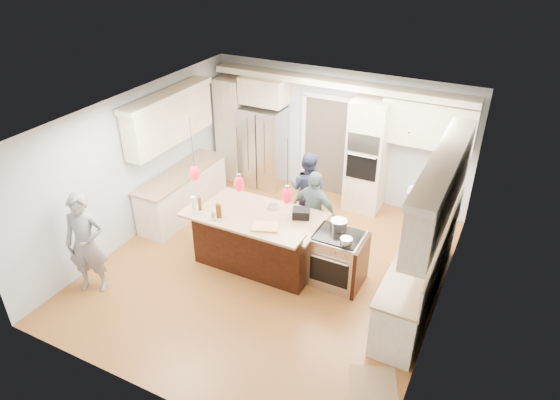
# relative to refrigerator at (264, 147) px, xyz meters

# --- Properties ---
(ground_plane) EXTENTS (6.00, 6.00, 0.00)m
(ground_plane) POSITION_rel_refrigerator_xyz_m (1.55, -2.64, -0.90)
(ground_plane) COLOR #A4622D
(ground_plane) RESTS_ON ground
(room_shell) EXTENTS (5.54, 6.04, 2.72)m
(room_shell) POSITION_rel_refrigerator_xyz_m (1.55, -2.64, 0.92)
(room_shell) COLOR #B2BCC6
(room_shell) RESTS_ON ground
(refrigerator) EXTENTS (0.90, 0.70, 1.80)m
(refrigerator) POSITION_rel_refrigerator_xyz_m (0.00, 0.00, 0.00)
(refrigerator) COLOR #B7B7BC
(refrigerator) RESTS_ON ground
(oven_column) EXTENTS (0.72, 0.69, 2.30)m
(oven_column) POSITION_rel_refrigerator_xyz_m (2.30, 0.03, 0.25)
(oven_column) COLOR beige
(oven_column) RESTS_ON ground
(back_upper_cabinets) EXTENTS (5.30, 0.61, 2.54)m
(back_upper_cabinets) POSITION_rel_refrigerator_xyz_m (0.80, 0.12, 0.77)
(back_upper_cabinets) COLOR beige
(back_upper_cabinets) RESTS_ON ground
(right_counter_run) EXTENTS (0.64, 3.10, 2.51)m
(right_counter_run) POSITION_rel_refrigerator_xyz_m (3.99, -2.34, 0.16)
(right_counter_run) COLOR beige
(right_counter_run) RESTS_ON ground
(left_cabinets) EXTENTS (0.64, 2.30, 2.51)m
(left_cabinets) POSITION_rel_refrigerator_xyz_m (-0.89, -1.84, 0.16)
(left_cabinets) COLOR beige
(left_cabinets) RESTS_ON ground
(kitchen_island) EXTENTS (2.10, 1.46, 1.12)m
(kitchen_island) POSITION_rel_refrigerator_xyz_m (1.30, -2.57, -0.41)
(kitchen_island) COLOR black
(kitchen_island) RESTS_ON ground
(island_range) EXTENTS (0.82, 0.71, 0.92)m
(island_range) POSITION_rel_refrigerator_xyz_m (2.71, -2.49, -0.44)
(island_range) COLOR #B7B7BC
(island_range) RESTS_ON ground
(pendant_lights) EXTENTS (1.75, 0.15, 1.03)m
(pendant_lights) POSITION_rel_refrigerator_xyz_m (1.30, -3.15, 0.90)
(pendant_lights) COLOR black
(pendant_lights) RESTS_ON ground
(person_bar_end) EXTENTS (0.74, 0.63, 1.72)m
(person_bar_end) POSITION_rel_refrigerator_xyz_m (-0.75, -4.41, -0.04)
(person_bar_end) COLOR slate
(person_bar_end) RESTS_ON ground
(person_far_left) EXTENTS (0.73, 0.57, 1.49)m
(person_far_left) POSITION_rel_refrigerator_xyz_m (1.50, -1.04, -0.16)
(person_far_left) COLOR #293151
(person_far_left) RESTS_ON ground
(person_far_right) EXTENTS (0.94, 0.49, 1.53)m
(person_far_right) POSITION_rel_refrigerator_xyz_m (1.97, -1.78, -0.14)
(person_far_right) COLOR slate
(person_far_right) RESTS_ON ground
(person_range_side) EXTENTS (0.97, 1.29, 1.77)m
(person_range_side) POSITION_rel_refrigerator_xyz_m (3.80, -1.67, -0.02)
(person_range_side) COLOR #927FAB
(person_range_side) RESTS_ON ground
(floor_rug) EXTENTS (0.90, 1.06, 0.01)m
(floor_rug) POSITION_rel_refrigerator_xyz_m (3.95, -4.38, -0.89)
(floor_rug) COLOR #90764E
(floor_rug) RESTS_ON ground
(water_bottle) EXTENTS (0.10, 0.10, 0.32)m
(water_bottle) POSITION_rel_refrigerator_xyz_m (0.51, -3.27, 0.38)
(water_bottle) COLOR silver
(water_bottle) RESTS_ON kitchen_island
(beer_bottle_a) EXTENTS (0.07, 0.07, 0.23)m
(beer_bottle_a) POSITION_rel_refrigerator_xyz_m (0.51, -3.12, 0.33)
(beer_bottle_a) COLOR #4E290E
(beer_bottle_a) RESTS_ON kitchen_island
(beer_bottle_b) EXTENTS (0.08, 0.08, 0.24)m
(beer_bottle_b) POSITION_rel_refrigerator_xyz_m (0.90, -3.17, 0.34)
(beer_bottle_b) COLOR #4E290E
(beer_bottle_b) RESTS_ON kitchen_island
(beer_bottle_c) EXTENTS (0.07, 0.07, 0.22)m
(beer_bottle_c) POSITION_rel_refrigerator_xyz_m (0.93, -3.17, 0.33)
(beer_bottle_c) COLOR #4E290E
(beer_bottle_c) RESTS_ON kitchen_island
(drink_can) EXTENTS (0.08, 0.08, 0.13)m
(drink_can) POSITION_rel_refrigerator_xyz_m (0.89, -3.29, 0.29)
(drink_can) COLOR #B7B7BC
(drink_can) RESTS_ON kitchen_island
(cutting_board) EXTENTS (0.47, 0.41, 0.03)m
(cutting_board) POSITION_rel_refrigerator_xyz_m (1.70, -3.11, 0.24)
(cutting_board) COLOR tan
(cutting_board) RESTS_ON kitchen_island
(pot_large) EXTENTS (0.27, 0.27, 0.16)m
(pot_large) POSITION_rel_refrigerator_xyz_m (2.62, -2.33, 0.10)
(pot_large) COLOR #B7B7BC
(pot_large) RESTS_ON island_range
(pot_small) EXTENTS (0.19, 0.19, 0.09)m
(pot_small) POSITION_rel_refrigerator_xyz_m (2.88, -2.67, 0.07)
(pot_small) COLOR #B7B7BC
(pot_small) RESTS_ON island_range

